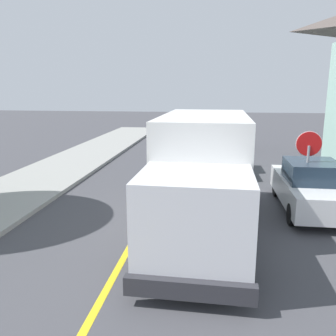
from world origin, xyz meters
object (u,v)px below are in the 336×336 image
box_truck (203,169)px  parked_van_across (310,187)px  parked_car_mid (220,136)px  stop_sign (308,156)px  parked_car_near (223,155)px

box_truck → parked_van_across: bearing=30.7°
parked_car_mid → parked_van_across: 12.52m
box_truck → stop_sign: box_truck is taller
parked_car_near → parked_car_mid: (-0.06, 6.78, 0.00)m
parked_van_across → stop_sign: size_ratio=1.66×
parked_car_near → box_truck: bearing=-95.7°
parked_car_mid → parked_van_across: same height
parked_van_across → box_truck: bearing=-149.3°
parked_car_mid → stop_sign: 12.77m
box_truck → stop_sign: size_ratio=2.73×
parked_car_mid → parked_van_across: size_ratio=1.00×
box_truck → parked_car_near: size_ratio=1.63×
parked_van_across → stop_sign: 1.12m
parked_car_near → parked_van_across: 6.07m
parked_car_mid → parked_van_across: (2.76, -12.21, 0.00)m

